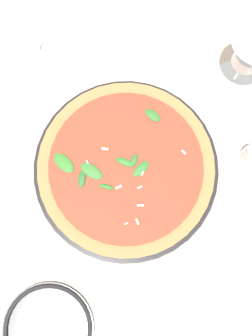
# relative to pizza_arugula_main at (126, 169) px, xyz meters

# --- Properties ---
(ground_plane) EXTENTS (6.00, 6.00, 0.00)m
(ground_plane) POSITION_rel_pizza_arugula_main_xyz_m (0.03, 0.02, -0.02)
(ground_plane) COLOR beige
(pizza_arugula_main) EXTENTS (0.35, 0.35, 0.05)m
(pizza_arugula_main) POSITION_rel_pizza_arugula_main_xyz_m (0.00, 0.00, 0.00)
(pizza_arugula_main) COLOR black
(pizza_arugula_main) RESTS_ON ground_plane
(wine_glass) EXTENTS (0.10, 0.10, 0.19)m
(wine_glass) POSITION_rel_pizza_arugula_main_xyz_m (-0.11, -0.26, 0.12)
(wine_glass) COLOR white
(wine_glass) RESTS_ON ground_plane
(side_plate_white) EXTENTS (0.17, 0.17, 0.02)m
(side_plate_white) POSITION_rel_pizza_arugula_main_xyz_m (-0.00, 0.32, -0.01)
(side_plate_white) COLOR black
(side_plate_white) RESTS_ON ground_plane
(shaker_pepper) EXTENTS (0.03, 0.03, 0.07)m
(shaker_pepper) POSITION_rel_pizza_arugula_main_xyz_m (-0.20, -0.12, 0.02)
(shaker_pepper) COLOR silver
(shaker_pepper) RESTS_ON ground_plane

